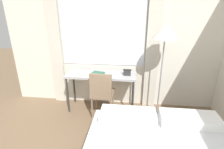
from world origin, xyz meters
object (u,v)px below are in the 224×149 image
Objects in this scene: standing_lamp at (165,36)px; book at (98,73)px; desk at (101,77)px; desk_chair at (102,92)px; telephone at (127,72)px.

standing_lamp is 6.57× the size of book.
desk is at bearing 7.22° from book.
book is (-1.13, 0.11, -0.72)m from standing_lamp.
book is (-0.11, 0.25, 0.26)m from desk_chair.
desk is 1.35m from standing_lamp.
standing_lamp is 1.35m from book.
standing_lamp is at bearing 9.52° from desk_chair.
telephone is at bearing 33.86° from desk_chair.
standing_lamp reaches higher than desk.
book is at bearing 174.54° from standing_lamp.
desk is 0.50m from telephone.
standing_lamp is (1.02, 0.14, 0.98)m from desk_chair.
desk_chair reaches higher than book.
book is at bearing 116.25° from desk_chair.
standing_lamp reaches higher than telephone.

